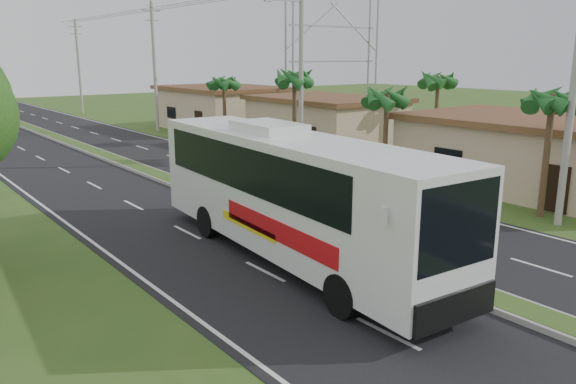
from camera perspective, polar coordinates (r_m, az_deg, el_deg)
ground at (r=16.51m, az=18.38°, el=-10.04°), size 180.00×180.00×0.00m
road_asphalt at (r=31.60m, az=-13.11°, el=1.53°), size 14.00×160.00×0.02m
median_strip at (r=31.58m, az=-13.12°, el=1.69°), size 1.20×160.00×0.18m
lane_edge_left at (r=29.52m, az=-24.95°, el=-0.26°), size 0.12×160.00×0.01m
lane_edge_right at (r=34.86m, az=-3.09°, el=2.96°), size 0.12×160.00×0.01m
shop_near at (r=30.69m, az=24.05°, el=3.71°), size 8.60×12.60×3.52m
shop_mid at (r=40.62m, az=3.77°, el=7.11°), size 7.60×10.60×3.67m
shop_far at (r=51.86m, az=-6.66°, el=8.53°), size 8.60×11.60×3.82m
palm_verge_a at (r=24.58m, az=25.28°, el=8.39°), size 2.40×2.40×5.45m
palm_verge_b at (r=30.08m, az=10.03°, el=9.45°), size 2.40×2.40×5.05m
palm_verge_c at (r=34.74m, az=0.66°, el=11.45°), size 2.40×2.40×5.85m
palm_verge_d at (r=42.43m, az=-6.54°, el=10.98°), size 2.40×2.40×5.25m
palm_behind_shop at (r=38.19m, az=15.01°, el=10.90°), size 2.40×2.40×5.65m
utility_pole_a at (r=23.64m, az=27.12°, el=10.32°), size 1.60×0.28×11.00m
utility_pole_b at (r=33.73m, az=1.31°, el=13.31°), size 3.20×0.28×12.00m
utility_pole_c at (r=50.85m, az=-13.41°, el=12.39°), size 1.60×0.28×11.00m
utility_pole_d at (r=69.51m, az=-20.49°, el=11.93°), size 1.60×0.28×10.50m
billboard_lattice at (r=51.66m, az=4.63°, el=13.99°), size 10.18×1.18×12.07m
coach_bus_main at (r=17.83m, az=0.17°, el=0.48°), size 3.84×13.55×4.32m
motorcyclist at (r=18.57m, az=-0.16°, el=-3.97°), size 2.05×0.79×2.31m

